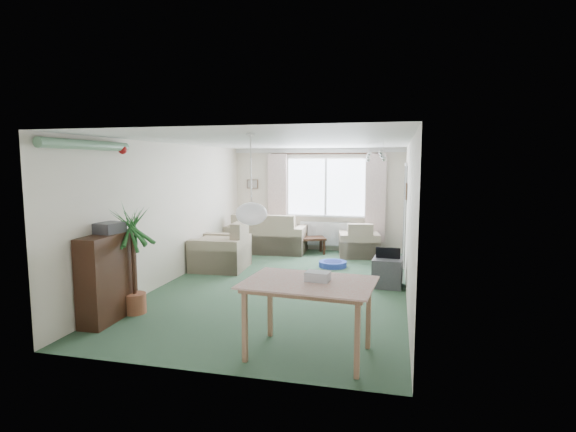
% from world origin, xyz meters
% --- Properties ---
extents(ground, '(6.50, 6.50, 0.00)m').
position_xyz_m(ground, '(0.00, 0.00, 0.00)').
color(ground, '#2F4E37').
extents(window, '(1.80, 0.03, 1.30)m').
position_xyz_m(window, '(0.20, 3.23, 1.50)').
color(window, white).
extents(curtain_rod, '(2.60, 0.03, 0.03)m').
position_xyz_m(curtain_rod, '(0.20, 3.15, 2.27)').
color(curtain_rod, black).
extents(curtain_left, '(0.45, 0.08, 2.00)m').
position_xyz_m(curtain_left, '(-0.95, 3.13, 1.27)').
color(curtain_left, beige).
extents(curtain_right, '(0.45, 0.08, 2.00)m').
position_xyz_m(curtain_right, '(1.35, 3.13, 1.27)').
color(curtain_right, beige).
extents(radiator, '(1.20, 0.10, 0.55)m').
position_xyz_m(radiator, '(0.20, 3.19, 0.40)').
color(radiator, white).
extents(doorway, '(0.03, 0.95, 2.00)m').
position_xyz_m(doorway, '(1.99, 2.20, 1.00)').
color(doorway, black).
extents(pendant_lamp, '(0.36, 0.36, 0.36)m').
position_xyz_m(pendant_lamp, '(0.20, -2.30, 1.48)').
color(pendant_lamp, white).
extents(tinsel_garland, '(1.60, 1.60, 0.12)m').
position_xyz_m(tinsel_garland, '(-1.92, -2.30, 2.28)').
color(tinsel_garland, '#196626').
extents(bauble_cluster_a, '(0.20, 0.20, 0.20)m').
position_xyz_m(bauble_cluster_a, '(1.30, 0.90, 2.22)').
color(bauble_cluster_a, silver).
extents(bauble_cluster_b, '(0.20, 0.20, 0.20)m').
position_xyz_m(bauble_cluster_b, '(1.60, -0.30, 2.22)').
color(bauble_cluster_b, silver).
extents(wall_picture_back, '(0.28, 0.03, 0.22)m').
position_xyz_m(wall_picture_back, '(-1.60, 3.23, 1.55)').
color(wall_picture_back, brown).
extents(wall_picture_right, '(0.03, 0.24, 0.30)m').
position_xyz_m(wall_picture_right, '(1.98, 1.20, 1.55)').
color(wall_picture_right, brown).
extents(sofa, '(1.84, 1.04, 0.90)m').
position_xyz_m(sofa, '(-1.10, 2.75, 0.45)').
color(sofa, '#C4A894').
rests_on(sofa, ground).
extents(armchair_corner, '(0.98, 0.94, 0.77)m').
position_xyz_m(armchair_corner, '(1.03, 2.73, 0.38)').
color(armchair_corner, beige).
rests_on(armchair_corner, ground).
extents(armchair_left, '(1.04, 1.09, 0.92)m').
position_xyz_m(armchair_left, '(-1.50, 0.90, 0.46)').
color(armchair_left, beige).
rests_on(armchair_left, ground).
extents(coffee_table, '(0.94, 0.73, 0.37)m').
position_xyz_m(coffee_table, '(-0.15, 2.75, 0.19)').
color(coffee_table, black).
rests_on(coffee_table, ground).
extents(photo_frame, '(0.12, 0.04, 0.16)m').
position_xyz_m(photo_frame, '(-0.25, 2.74, 0.45)').
color(photo_frame, brown).
rests_on(photo_frame, coffee_table).
extents(bookshelf, '(0.35, 0.95, 1.14)m').
position_xyz_m(bookshelf, '(-1.84, -2.15, 0.57)').
color(bookshelf, black).
rests_on(bookshelf, ground).
extents(hifi_box, '(0.33, 0.39, 0.14)m').
position_xyz_m(hifi_box, '(-1.85, -2.04, 1.21)').
color(hifi_box, '#3F3E44').
rests_on(hifi_box, bookshelf).
extents(houseplant, '(0.71, 0.71, 1.49)m').
position_xyz_m(houseplant, '(-1.65, -1.83, 0.75)').
color(houseplant, '#1B4F26').
rests_on(houseplant, ground).
extents(dining_table, '(1.33, 0.94, 0.79)m').
position_xyz_m(dining_table, '(0.93, -2.60, 0.40)').
color(dining_table, tan).
rests_on(dining_table, ground).
extents(gift_box, '(0.27, 0.20, 0.12)m').
position_xyz_m(gift_box, '(1.02, -2.55, 0.85)').
color(gift_box, silver).
rests_on(gift_box, dining_table).
extents(tv_cube, '(0.51, 0.56, 0.48)m').
position_xyz_m(tv_cube, '(1.70, 0.38, 0.24)').
color(tv_cube, '#3F4045').
rests_on(tv_cube, ground).
extents(pet_bed, '(0.64, 0.64, 0.11)m').
position_xyz_m(pet_bed, '(0.61, 1.57, 0.06)').
color(pet_bed, navy).
rests_on(pet_bed, ground).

